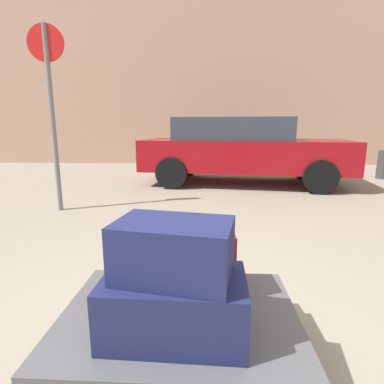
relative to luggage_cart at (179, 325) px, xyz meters
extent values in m
plane|color=gray|center=(0.00, 0.00, -0.27)|extent=(60.00, 60.00, 0.00)
cube|color=#4C4C51|center=(0.00, 0.00, 0.02)|extent=(1.15, 0.86, 0.10)
cylinder|color=black|center=(0.39, 0.29, -0.15)|extent=(0.24, 0.06, 0.24)
cylinder|color=black|center=(-0.39, 0.29, -0.15)|extent=(0.24, 0.06, 0.24)
cube|color=#191E47|center=(-0.01, -0.15, 0.20)|extent=(0.62, 0.39, 0.27)
cube|color=maroon|center=(-0.06, 0.23, 0.25)|extent=(0.68, 0.38, 0.35)
cube|color=#191E47|center=(-0.01, -0.15, 0.46)|extent=(0.52, 0.38, 0.25)
cube|color=maroon|center=(0.92, 5.42, 0.37)|extent=(4.49, 2.32, 0.64)
cube|color=#2D333D|center=(0.67, 5.45, 0.92)|extent=(2.59, 1.87, 0.46)
cylinder|color=black|center=(2.43, 6.09, 0.05)|extent=(0.66, 0.30, 0.64)
cylinder|color=black|center=(2.22, 4.40, 0.05)|extent=(0.66, 0.30, 0.64)
cylinder|color=black|center=(-0.38, 6.44, 0.05)|extent=(0.66, 0.30, 0.64)
cylinder|color=black|center=(-0.59, 4.76, 0.05)|extent=(0.66, 0.30, 0.64)
cylinder|color=#383838|center=(2.86, 6.25, 0.07)|extent=(0.27, 0.27, 0.68)
cylinder|color=#383838|center=(4.37, 6.25, 0.07)|extent=(0.27, 0.27, 0.68)
cylinder|color=slate|center=(-2.09, 3.04, 1.03)|extent=(0.07, 0.07, 2.60)
cylinder|color=red|center=(-2.09, 3.04, 2.08)|extent=(0.50, 0.06, 0.50)
camera|label=1|loc=(0.13, -1.34, 0.96)|focal=28.65mm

